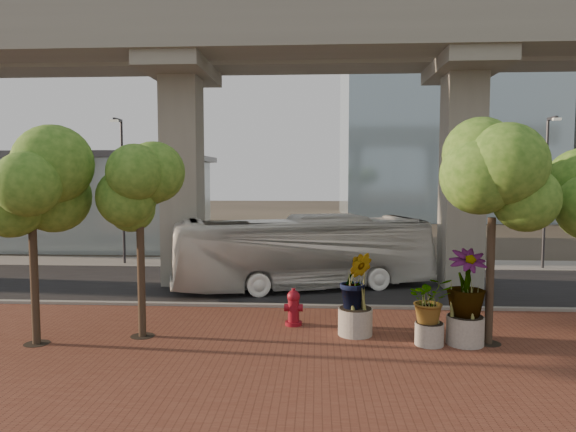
{
  "coord_description": "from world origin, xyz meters",
  "views": [
    {
      "loc": [
        -0.12,
        -20.13,
        4.75
      ],
      "look_at": [
        -1.3,
        0.5,
        3.16
      ],
      "focal_mm": 32.0,
      "sensor_mm": 36.0,
      "label": 1
    }
  ],
  "objects": [
    {
      "name": "ground",
      "position": [
        0.0,
        0.0,
        0.0
      ],
      "size": [
        160.0,
        160.0,
        0.0
      ],
      "primitive_type": "plane",
      "color": "#332F25",
      "rests_on": "ground"
    },
    {
      "name": "brick_plaza",
      "position": [
        0.0,
        -8.0,
        0.03
      ],
      "size": [
        70.0,
        13.0,
        0.06
      ],
      "primitive_type": "cube",
      "color": "brown",
      "rests_on": "ground"
    },
    {
      "name": "asphalt_road",
      "position": [
        0.0,
        2.0,
        0.02
      ],
      "size": [
        90.0,
        8.0,
        0.04
      ],
      "primitive_type": "cube",
      "color": "black",
      "rests_on": "ground"
    },
    {
      "name": "curb_strip",
      "position": [
        0.0,
        -2.0,
        0.08
      ],
      "size": [
        70.0,
        0.25,
        0.16
      ],
      "primitive_type": "cube",
      "color": "gray",
      "rests_on": "ground"
    },
    {
      "name": "far_sidewalk",
      "position": [
        0.0,
        7.5,
        0.03
      ],
      "size": [
        90.0,
        3.0,
        0.06
      ],
      "primitive_type": "cube",
      "color": "gray",
      "rests_on": "ground"
    },
    {
      "name": "transit_viaduct",
      "position": [
        0.0,
        2.0,
        7.29
      ],
      "size": [
        72.0,
        5.6,
        12.4
      ],
      "color": "gray",
      "rests_on": "ground"
    },
    {
      "name": "station_pavilion",
      "position": [
        -20.0,
        16.0,
        3.22
      ],
      "size": [
        23.0,
        13.0,
        6.3
      ],
      "color": "#A5B8BC",
      "rests_on": "ground"
    },
    {
      "name": "transit_bus",
      "position": [
        -0.68,
        1.26,
        1.53
      ],
      "size": [
        11.28,
        5.61,
        3.07
      ],
      "primitive_type": "imported",
      "rotation": [
        0.0,
        0.0,
        1.86
      ],
      "color": "silver",
      "rests_on": "ground"
    },
    {
      "name": "fire_hydrant",
      "position": [
        -0.85,
        -4.24,
        0.63
      ],
      "size": [
        0.59,
        0.53,
        1.18
      ],
      "color": "maroon",
      "rests_on": "ground"
    },
    {
      "name": "planter_front",
      "position": [
        3.02,
        -5.92,
        1.24
      ],
      "size": [
        1.77,
        1.77,
        1.95
      ],
      "color": "#9C998D",
      "rests_on": "ground"
    },
    {
      "name": "planter_right",
      "position": [
        4.03,
        -5.81,
        1.68
      ],
      "size": [
        2.5,
        2.5,
        2.67
      ],
      "color": "gray",
      "rests_on": "ground"
    },
    {
      "name": "planter_left",
      "position": [
        1.02,
        -5.12,
        1.57
      ],
      "size": [
        2.26,
        2.26,
        2.48
      ],
      "color": "#A6A196",
      "rests_on": "ground"
    },
    {
      "name": "street_tree_far_west",
      "position": [
        -7.98,
        -6.46,
        4.4
      ],
      "size": [
        3.56,
        3.56,
        5.98
      ],
      "color": "#3F2F24",
      "rests_on": "ground"
    },
    {
      "name": "street_tree_near_west",
      "position": [
        -5.24,
        -5.62,
        4.18
      ],
      "size": [
        3.04,
        3.04,
        5.53
      ],
      "color": "#3F2F24",
      "rests_on": "ground"
    },
    {
      "name": "street_tree_near_east",
      "position": [
        4.71,
        -5.71,
        4.62
      ],
      "size": [
        3.47,
        3.47,
        6.16
      ],
      "color": "#3F2F24",
      "rests_on": "ground"
    },
    {
      "name": "streetlamp_west",
      "position": [
        -10.55,
        6.77,
        4.52
      ],
      "size": [
        0.38,
        1.12,
        7.73
      ],
      "color": "#2A2A2E",
      "rests_on": "ground"
    },
    {
      "name": "streetlamp_east",
      "position": [
        11.48,
        6.56,
        4.47
      ],
      "size": [
        0.38,
        1.11,
        7.65
      ],
      "color": "#313136",
      "rests_on": "ground"
    }
  ]
}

